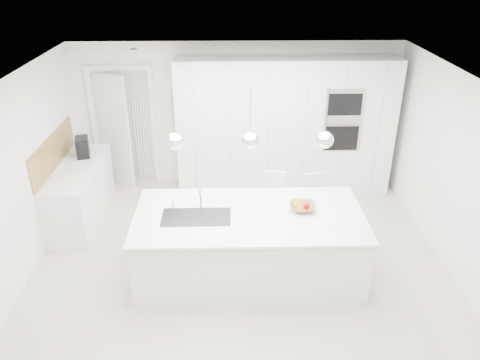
{
  "coord_description": "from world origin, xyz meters",
  "views": [
    {
      "loc": [
        -0.13,
        -5.21,
        3.87
      ],
      "look_at": [
        0.0,
        0.3,
        1.1
      ],
      "focal_mm": 35.0,
      "sensor_mm": 36.0,
      "label": 1
    }
  ],
  "objects_px": {
    "bar_stool_right": "(312,207)",
    "bar_stool_left": "(275,207)",
    "fruit_bowl": "(302,207)",
    "island_base": "(249,248)",
    "espresso_machine": "(83,147)"
  },
  "relations": [
    {
      "from": "bar_stool_right",
      "to": "bar_stool_left",
      "type": "bearing_deg",
      "value": 164.57
    },
    {
      "from": "fruit_bowl",
      "to": "bar_stool_right",
      "type": "xyz_separation_m",
      "value": [
        0.28,
        0.78,
        -0.46
      ]
    },
    {
      "from": "island_base",
      "to": "fruit_bowl",
      "type": "relative_size",
      "value": 8.66
    },
    {
      "from": "espresso_machine",
      "to": "bar_stool_left",
      "type": "height_order",
      "value": "espresso_machine"
    },
    {
      "from": "bar_stool_right",
      "to": "island_base",
      "type": "bearing_deg",
      "value": -153.49
    },
    {
      "from": "island_base",
      "to": "bar_stool_left",
      "type": "height_order",
      "value": "bar_stool_left"
    },
    {
      "from": "espresso_machine",
      "to": "bar_stool_left",
      "type": "relative_size",
      "value": 0.31
    },
    {
      "from": "fruit_bowl",
      "to": "island_base",
      "type": "bearing_deg",
      "value": -167.98
    },
    {
      "from": "fruit_bowl",
      "to": "espresso_machine",
      "type": "xyz_separation_m",
      "value": [
        -3.2,
        1.75,
        0.12
      ]
    },
    {
      "from": "espresso_machine",
      "to": "bar_stool_left",
      "type": "xyz_separation_m",
      "value": [
        2.94,
        -0.99,
        -0.55
      ]
    },
    {
      "from": "fruit_bowl",
      "to": "bar_stool_left",
      "type": "xyz_separation_m",
      "value": [
        -0.26,
        0.76,
        -0.44
      ]
    },
    {
      "from": "island_base",
      "to": "espresso_machine",
      "type": "distance_m",
      "value": 3.22
    },
    {
      "from": "fruit_bowl",
      "to": "espresso_machine",
      "type": "bearing_deg",
      "value": 151.35
    },
    {
      "from": "fruit_bowl",
      "to": "bar_stool_left",
      "type": "distance_m",
      "value": 0.92
    },
    {
      "from": "bar_stool_left",
      "to": "bar_stool_right",
      "type": "relative_size",
      "value": 1.05
    }
  ]
}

